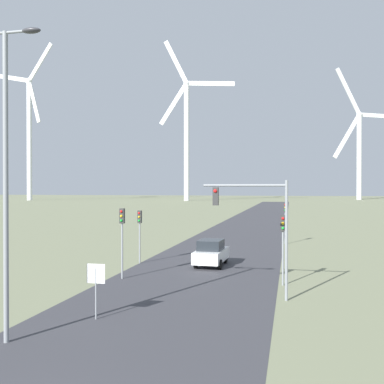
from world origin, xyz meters
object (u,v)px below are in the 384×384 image
object	(u,v)px
traffic_light_post_mid_left	(140,225)
traffic_light_post_mid_right	(285,214)
wind_turbine_center	(359,145)
wind_turbine_left	(187,129)
traffic_light_post_near_left	(122,227)
car_approaching	(211,253)
streetlamp	(6,151)
traffic_light_mast_overhead	(257,215)
wind_turbine_far_left	(29,128)
traffic_light_post_near_right	(283,234)
stop_sign_near	(96,281)

from	to	relation	value
traffic_light_post_mid_left	traffic_light_post_mid_right	bearing A→B (deg)	52.82
traffic_light_post_mid_right	wind_turbine_center	xyz separation A→B (m)	(30.97, 172.10, 22.20)
wind_turbine_left	wind_turbine_center	xyz separation A→B (m)	(73.08, 33.41, -5.03)
traffic_light_post_near_left	traffic_light_post_mid_right	bearing A→B (deg)	63.60
car_approaching	wind_turbine_center	world-z (taller)	wind_turbine_center
streetlamp	traffic_light_mast_overhead	world-z (taller)	streetlamp
car_approaching	wind_turbine_far_left	distance (m)	181.65
car_approaching	traffic_light_post_mid_left	bearing A→B (deg)	-179.20
traffic_light_post_near_right	stop_sign_near	bearing A→B (deg)	-132.10
streetlamp	traffic_light_post_mid_left	bearing A→B (deg)	92.97
car_approaching	wind_turbine_center	size ratio (longest dim) A/B	0.07
traffic_light_post_mid_right	traffic_light_mast_overhead	size ratio (longest dim) A/B	0.69
traffic_light_post_near_right	wind_turbine_left	bearing A→B (deg)	105.02
traffic_light_post_mid_right	stop_sign_near	bearing A→B (deg)	-105.28
streetlamp	traffic_light_post_near_left	distance (m)	11.92
traffic_light_post_near_right	traffic_light_mast_overhead	bearing A→B (deg)	-109.46
traffic_light_post_mid_left	wind_turbine_left	world-z (taller)	wind_turbine_left
streetlamp	stop_sign_near	xyz separation A→B (m)	(1.92, 3.26, -5.15)
traffic_light_mast_overhead	wind_turbine_center	distance (m)	197.91
traffic_light_post_mid_left	traffic_light_mast_overhead	bearing A→B (deg)	-43.87
stop_sign_near	traffic_light_post_near_right	bearing A→B (deg)	47.90
streetlamp	car_approaching	bearing A→B (deg)	75.51
traffic_light_mast_overhead	traffic_light_post_mid_right	bearing A→B (deg)	87.15
streetlamp	wind_turbine_left	distance (m)	173.61
car_approaching	wind_turbine_center	bearing A→B (deg)	79.05
traffic_light_post_near_left	car_approaching	xyz separation A→B (m)	(4.44, 5.54, -2.17)
wind_turbine_far_left	wind_turbine_center	xyz separation A→B (m)	(141.59, 40.87, -6.35)
traffic_light_post_mid_left	wind_turbine_left	size ratio (longest dim) A/B	0.06
stop_sign_near	wind_turbine_far_left	bearing A→B (deg)	123.15
streetlamp	traffic_light_post_near_left	bearing A→B (deg)	90.42
traffic_light_post_near_right	wind_turbine_left	world-z (taller)	wind_turbine_left
wind_turbine_left	wind_turbine_center	world-z (taller)	wind_turbine_left
traffic_light_post_near_left	traffic_light_post_near_right	xyz separation A→B (m)	(9.46, 0.18, -0.20)
wind_turbine_left	car_approaching	bearing A→B (deg)	-76.25
traffic_light_post_near_right	wind_turbine_far_left	world-z (taller)	wind_turbine_far_left
wind_turbine_left	traffic_light_post_near_left	bearing A→B (deg)	-78.25
streetlamp	traffic_light_post_mid_left	distance (m)	17.28
traffic_light_post_near_right	wind_turbine_far_left	bearing A→B (deg)	126.46
wind_turbine_far_left	car_approaching	bearing A→B (deg)	-53.82
wind_turbine_far_left	wind_turbine_center	bearing A→B (deg)	16.10
wind_turbine_far_left	wind_turbine_center	distance (m)	147.51
wind_turbine_far_left	traffic_light_post_mid_left	bearing A→B (deg)	-55.20
wind_turbine_left	wind_turbine_far_left	bearing A→B (deg)	-173.78
traffic_light_mast_overhead	traffic_light_post_near_right	bearing A→B (deg)	70.54
traffic_light_post_mid_left	traffic_light_mast_overhead	world-z (taller)	traffic_light_mast_overhead
traffic_light_mast_overhead	wind_turbine_far_left	size ratio (longest dim) A/B	0.09
streetlamp	wind_turbine_far_left	bearing A→B (deg)	122.13
stop_sign_near	wind_turbine_far_left	world-z (taller)	wind_turbine_far_left
traffic_light_post_near_right	traffic_light_mast_overhead	distance (m)	3.83
traffic_light_post_near_left	car_approaching	world-z (taller)	traffic_light_post_near_left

